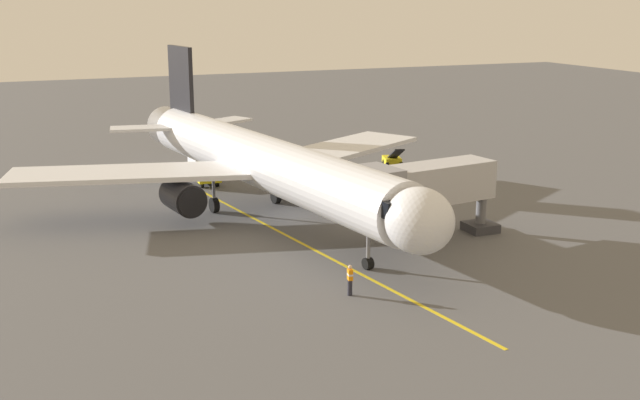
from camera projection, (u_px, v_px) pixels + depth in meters
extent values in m
plane|color=#565659|center=(287.00, 216.00, 58.29)|extent=(220.00, 220.00, 0.00)
cube|color=yellow|center=(293.00, 239.00, 52.67)|extent=(5.97, 39.62, 0.01)
cylinder|color=silver|center=(263.00, 162.00, 57.02)|extent=(8.63, 34.19, 3.80)
ellipsoid|color=silver|center=(419.00, 221.00, 41.89)|extent=(4.15, 4.48, 3.61)
cone|color=silver|center=(171.00, 127.00, 72.39)|extent=(3.81, 3.46, 3.42)
cube|color=black|center=(404.00, 205.00, 42.92)|extent=(3.43, 2.05, 0.90)
cube|color=silver|center=(336.00, 150.00, 64.51)|extent=(17.35, 13.08, 0.36)
cylinder|color=black|center=(324.00, 178.00, 61.26)|extent=(2.76, 3.69, 2.30)
cylinder|color=black|center=(337.00, 183.00, 59.80)|extent=(2.11, 0.50, 2.10)
cube|color=silver|center=(131.00, 173.00, 56.01)|extent=(17.80, 9.11, 0.36)
cylinder|color=black|center=(183.00, 197.00, 55.48)|extent=(2.76, 3.69, 2.30)
cylinder|color=black|center=(192.00, 202.00, 54.02)|extent=(2.11, 0.50, 2.10)
cube|color=black|center=(181.00, 88.00, 68.96)|extent=(1.04, 4.80, 7.20)
cube|color=silver|center=(218.00, 122.00, 71.10)|extent=(6.80, 4.98, 0.24)
cube|color=silver|center=(149.00, 128.00, 67.91)|extent=(6.71, 3.45, 0.24)
cylinder|color=slate|center=(368.00, 241.00, 46.39)|extent=(0.24, 0.24, 2.77)
cylinder|color=black|center=(368.00, 263.00, 46.73)|extent=(0.55, 0.76, 0.70)
cylinder|color=slate|center=(276.00, 179.00, 61.34)|extent=(0.24, 0.24, 2.77)
cylinder|color=black|center=(276.00, 196.00, 61.69)|extent=(0.60, 1.15, 1.10)
cylinder|color=slate|center=(214.00, 187.00, 58.75)|extent=(0.24, 0.24, 2.77)
cylinder|color=black|center=(214.00, 205.00, 59.09)|extent=(0.60, 1.15, 1.10)
cube|color=#B7B7BC|center=(430.00, 184.00, 51.17)|extent=(9.28, 3.86, 2.50)
cube|color=gray|center=(373.00, 192.00, 48.92)|extent=(3.23, 3.57, 3.00)
cylinder|color=slate|center=(481.00, 204.00, 53.89)|extent=(0.70, 0.70, 3.90)
cube|color=#333338|center=(480.00, 227.00, 54.30)|extent=(2.00, 2.00, 0.60)
cylinder|color=#23232D|center=(350.00, 288.00, 42.58)|extent=(0.26, 0.26, 0.88)
cube|color=orange|center=(350.00, 274.00, 42.40)|extent=(0.29, 0.41, 0.60)
cube|color=silver|center=(350.00, 274.00, 42.40)|extent=(0.31, 0.43, 0.10)
sphere|color=beige|center=(350.00, 267.00, 42.29)|extent=(0.22, 0.22, 0.22)
cylinder|color=#23232D|center=(331.00, 182.00, 67.02)|extent=(0.26, 0.26, 0.88)
cube|color=#D8EA19|center=(331.00, 173.00, 66.84)|extent=(0.33, 0.43, 0.60)
cube|color=silver|center=(331.00, 173.00, 66.84)|extent=(0.34, 0.45, 0.10)
sphere|color=#9E7051|center=(331.00, 168.00, 66.74)|extent=(0.22, 0.22, 0.22)
cube|color=yellow|center=(208.00, 175.00, 67.08)|extent=(1.97, 1.77, 1.20)
cube|color=black|center=(210.00, 174.00, 66.39)|extent=(1.70, 0.23, 0.70)
cube|color=silver|center=(203.00, 164.00, 68.72)|extent=(2.14, 3.68, 2.20)
cylinder|color=black|center=(217.00, 182.00, 67.22)|extent=(0.28, 0.85, 0.84)
cylinder|color=black|center=(202.00, 183.00, 66.78)|extent=(0.28, 0.85, 0.84)
cylinder|color=black|center=(208.00, 174.00, 70.12)|extent=(0.28, 0.85, 0.84)
cylinder|color=black|center=(194.00, 175.00, 69.68)|extent=(0.28, 0.85, 0.84)
cube|color=yellow|center=(392.00, 160.00, 75.05)|extent=(2.05, 2.53, 0.60)
cube|color=black|center=(396.00, 154.00, 73.29)|extent=(1.90, 3.86, 1.61)
cylinder|color=black|center=(401.00, 166.00, 74.09)|extent=(0.42, 0.68, 0.64)
cylinder|color=black|center=(387.00, 166.00, 73.95)|extent=(0.42, 0.68, 0.64)
cylinder|color=black|center=(398.00, 162.00, 75.54)|extent=(0.42, 0.68, 0.64)
cylinder|color=black|center=(384.00, 163.00, 75.39)|extent=(0.42, 0.68, 0.64)
cube|color=white|center=(415.00, 195.00, 61.52)|extent=(2.07, 2.62, 0.70)
cube|color=black|center=(414.00, 187.00, 61.66)|extent=(1.31, 1.17, 0.50)
cylinder|color=black|center=(425.00, 202.00, 60.91)|extent=(0.41, 0.65, 0.60)
cylinder|color=black|center=(409.00, 203.00, 60.76)|extent=(0.41, 0.65, 0.60)
cylinder|color=black|center=(420.00, 197.00, 62.45)|extent=(0.41, 0.65, 0.60)
cylinder|color=black|center=(404.00, 198.00, 62.30)|extent=(0.41, 0.65, 0.60)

